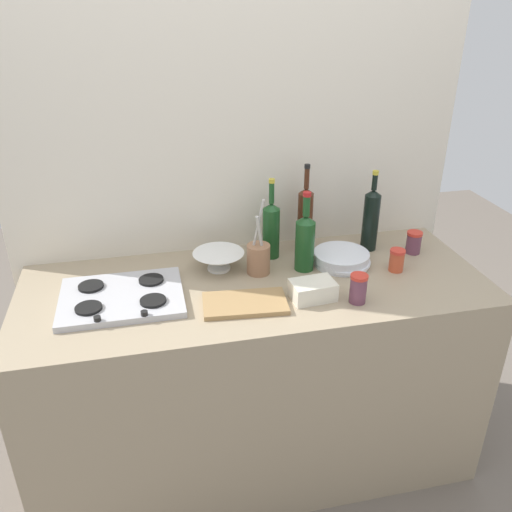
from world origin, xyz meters
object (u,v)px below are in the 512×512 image
at_px(condiment_jar_front, 358,288).
at_px(mixing_bowl, 219,260).
at_px(wine_bottle_mid_left, 305,218).
at_px(condiment_jar_spare, 397,260).
at_px(stovetop_hob, 122,297).
at_px(butter_dish, 313,290).
at_px(utensil_crock, 258,258).
at_px(wine_bottle_rightmost, 305,241).
at_px(plate_stack, 341,258).
at_px(wine_bottle_leftmost, 371,219).
at_px(condiment_jar_rear, 414,242).
at_px(wine_bottle_mid_right, 271,229).
at_px(cutting_board, 245,303).

bearing_deg(condiment_jar_front, mixing_bowl, 141.53).
bearing_deg(wine_bottle_mid_left, condiment_jar_spare, -41.65).
bearing_deg(condiment_jar_front, condiment_jar_spare, 38.20).
distance_m(stovetop_hob, butter_dish, 0.70).
distance_m(wine_bottle_mid_left, condiment_jar_front, 0.47).
height_order(utensil_crock, condiment_jar_spare, utensil_crock).
height_order(wine_bottle_rightmost, mixing_bowl, wine_bottle_rightmost).
bearing_deg(condiment_jar_front, plate_stack, 80.64).
xyz_separation_m(wine_bottle_leftmost, condiment_jar_spare, (0.03, -0.21, -0.09)).
xyz_separation_m(plate_stack, condiment_jar_front, (-0.05, -0.29, 0.03)).
height_order(utensil_crock, condiment_jar_front, utensil_crock).
height_order(plate_stack, wine_bottle_rightmost, wine_bottle_rightmost).
relative_size(stovetop_hob, condiment_jar_rear, 4.58).
bearing_deg(utensil_crock, wine_bottle_rightmost, -2.56).
bearing_deg(condiment_jar_front, wine_bottle_mid_right, 117.12).
bearing_deg(condiment_jar_spare, butter_dish, -161.26).
xyz_separation_m(stovetop_hob, wine_bottle_mid_left, (0.77, 0.27, 0.13)).
relative_size(mixing_bowl, condiment_jar_rear, 2.16).
xyz_separation_m(utensil_crock, condiment_jar_spare, (0.54, -0.10, -0.02)).
height_order(wine_bottle_mid_left, wine_bottle_mid_right, wine_bottle_mid_left).
bearing_deg(butter_dish, cutting_board, 178.85).
bearing_deg(plate_stack, cutting_board, -153.34).
xyz_separation_m(plate_stack, wine_bottle_mid_right, (-0.27, 0.14, 0.10)).
relative_size(butter_dish, condiment_jar_rear, 1.64).
bearing_deg(utensil_crock, mixing_bowl, 157.14).
relative_size(wine_bottle_leftmost, butter_dish, 2.22).
xyz_separation_m(wine_bottle_mid_left, condiment_jar_spare, (0.30, -0.27, -0.10)).
height_order(wine_bottle_mid_right, condiment_jar_front, wine_bottle_mid_right).
bearing_deg(condiment_jar_spare, plate_stack, 153.67).
xyz_separation_m(mixing_bowl, condiment_jar_spare, (0.69, -0.17, 0.01)).
xyz_separation_m(mixing_bowl, condiment_jar_front, (0.45, -0.36, 0.01)).
distance_m(wine_bottle_mid_left, mixing_bowl, 0.42).
relative_size(wine_bottle_mid_left, wine_bottle_mid_right, 1.11).
bearing_deg(cutting_board, condiment_jar_rear, 18.41).
distance_m(wine_bottle_leftmost, wine_bottle_mid_right, 0.43).
xyz_separation_m(utensil_crock, condiment_jar_rear, (0.69, 0.03, -0.02)).
distance_m(wine_bottle_rightmost, condiment_jar_front, 0.32).
bearing_deg(plate_stack, condiment_jar_front, -99.36).
bearing_deg(wine_bottle_mid_left, plate_stack, -58.13).
relative_size(plate_stack, condiment_jar_rear, 2.42).
relative_size(utensil_crock, condiment_jar_rear, 3.32).
bearing_deg(wine_bottle_leftmost, wine_bottle_mid_left, 168.38).
distance_m(mixing_bowl, cutting_board, 0.30).
relative_size(plate_stack, butter_dish, 1.47).
bearing_deg(wine_bottle_leftmost, butter_dish, -136.55).
height_order(wine_bottle_mid_left, utensil_crock, wine_bottle_mid_left).
bearing_deg(wine_bottle_mid_left, condiment_jar_rear, -16.99).
height_order(mixing_bowl, utensil_crock, utensil_crock).
xyz_separation_m(condiment_jar_spare, cutting_board, (-0.65, -0.13, -0.04)).
height_order(utensil_crock, condiment_jar_rear, utensil_crock).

